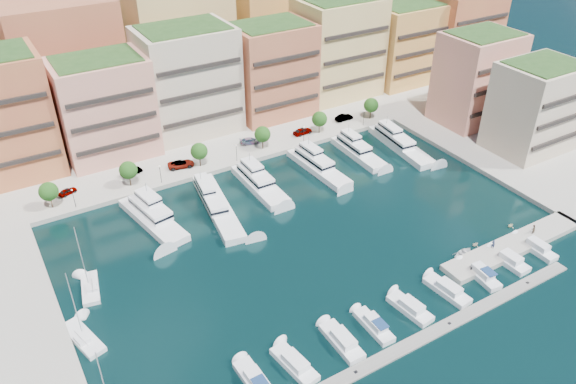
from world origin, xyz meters
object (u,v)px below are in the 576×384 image
at_px(person_0, 493,244).
at_px(lamppost_3, 304,132).
at_px(tree_2, 199,151).
at_px(car_1, 131,171).
at_px(cruiser_9, 536,248).
at_px(sailboat_2, 91,289).
at_px(car_0, 67,191).
at_px(lamppost_1, 160,171).
at_px(person_1, 533,229).
at_px(tree_3, 262,134).
at_px(lamppost_0, 73,195).
at_px(tree_1, 128,170).
at_px(tender_3, 511,225).
at_px(car_5, 344,117).
at_px(tree_4, 320,119).
at_px(car_4, 303,131).
at_px(cruiser_2, 295,364).
at_px(cruiser_5, 410,308).
at_px(lamppost_2, 236,150).
at_px(lamppost_4, 364,115).
at_px(cruiser_6, 447,291).
at_px(tender_0, 464,254).
at_px(cruiser_1, 256,383).
at_px(yacht_3, 258,182).
at_px(cruiser_4, 374,326).
at_px(yacht_5, 357,150).
at_px(cruiser_7, 481,274).
at_px(yacht_4, 317,165).
at_px(cruiser_3, 342,341).
at_px(yacht_2, 216,203).
at_px(tree_5, 371,105).
at_px(car_3, 250,141).
at_px(yacht_1, 152,217).
at_px(tree_0, 48,192).
at_px(sailboat_1, 83,339).
at_px(car_2, 181,164).

bearing_deg(person_0, lamppost_3, -7.13).
relative_size(tree_2, car_1, 1.19).
xyz_separation_m(cruiser_9, sailboat_2, (-72.35, 31.04, -0.23)).
xyz_separation_m(sailboat_2, car_0, (3.37, 30.44, 1.34)).
distance_m(lamppost_1, person_1, 75.03).
bearing_deg(tree_3, lamppost_0, -177.01).
bearing_deg(tree_1, cruiser_9, -45.68).
relative_size(sailboat_2, tender_3, 8.84).
bearing_deg(car_5, tree_4, 104.09).
height_order(car_4, person_0, person_0).
height_order(cruiser_2, cruiser_5, same).
distance_m(lamppost_2, lamppost_4, 36.00).
height_order(lamppost_3, cruiser_6, lamppost_3).
xyz_separation_m(lamppost_1, tender_0, (38.40, -50.20, -3.38)).
height_order(cruiser_1, cruiser_2, cruiser_1).
distance_m(yacht_3, car_4, 24.86).
height_order(tree_2, cruiser_9, tree_2).
bearing_deg(tree_1, cruiser_5, -65.24).
relative_size(tree_2, cruiser_4, 0.72).
bearing_deg(car_0, yacht_5, -124.43).
bearing_deg(cruiser_7, lamppost_2, 108.39).
distance_m(tender_3, car_5, 53.54).
distance_m(tree_3, car_1, 30.88).
bearing_deg(yacht_4, cruiser_3, -119.22).
height_order(lamppost_0, car_0, lamppost_0).
height_order(tree_4, tender_0, tree_4).
bearing_deg(lamppost_2, yacht_3, -91.28).
bearing_deg(car_5, lamppost_1, 94.07).
bearing_deg(cruiser_9, yacht_2, 136.16).
xyz_separation_m(lamppost_1, yacht_4, (32.47, -11.11, -2.73)).
bearing_deg(tender_0, tree_5, -34.49).
height_order(car_3, car_5, car_5).
height_order(lamppost_4, cruiser_7, lamppost_4).
relative_size(yacht_5, car_4, 3.52).
distance_m(lamppost_2, car_1, 23.47).
distance_m(yacht_1, car_3, 35.16).
bearing_deg(lamppost_1, tree_3, 5.06).
relative_size(car_1, person_0, 2.66).
bearing_deg(lamppost_4, tree_2, 177.01).
bearing_deg(car_1, car_4, -104.37).
bearing_deg(tree_5, cruiser_6, -116.65).
bearing_deg(cruiser_9, cruiser_3, -180.00).
bearing_deg(lamppost_4, cruiser_7, -107.36).
xyz_separation_m(lamppost_4, yacht_4, (-21.53, -11.11, -2.73)).
relative_size(yacht_1, car_0, 5.14).
bearing_deg(tree_0, tender_0, -41.00).
distance_m(yacht_5, sailboat_1, 74.12).
distance_m(sailboat_1, tender_3, 79.10).
bearing_deg(sailboat_2, tree_3, 29.59).
height_order(lamppost_3, car_2, lamppost_3).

